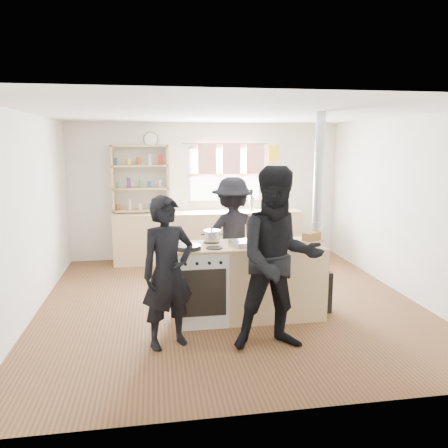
{
  "coord_description": "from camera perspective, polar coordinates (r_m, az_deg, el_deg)",
  "views": [
    {
      "loc": [
        -0.97,
        -5.57,
        2.12
      ],
      "look_at": [
        -0.09,
        -0.1,
        1.1
      ],
      "focal_mm": 35.0,
      "sensor_mm": 36.0,
      "label": 1
    }
  ],
  "objects": [
    {
      "name": "bread_board",
      "position": [
        5.47,
        11.36,
        -1.79
      ],
      "size": [
        0.34,
        0.3,
        0.12
      ],
      "color": "tan",
      "rests_on": "cooking_island"
    },
    {
      "name": "person_far",
      "position": [
        6.28,
        1.12,
        -1.43
      ],
      "size": [
        1.14,
        0.74,
        1.66
      ],
      "primitive_type": "imported",
      "rotation": [
        0.0,
        0.0,
        3.26
      ],
      "color": "black",
      "rests_on": "ground"
    },
    {
      "name": "person_near_right",
      "position": [
        4.51,
        7.17,
        -4.64
      ],
      "size": [
        0.95,
        0.75,
        1.91
      ],
      "primitive_type": "imported",
      "rotation": [
        0.0,
        0.0,
        -0.02
      ],
      "color": "black",
      "rests_on": "ground"
    },
    {
      "name": "thermos",
      "position": [
        8.06,
        3.62,
        2.69
      ],
      "size": [
        0.1,
        0.1,
        0.27
      ],
      "primitive_type": "cylinder",
      "color": "silver",
      "rests_on": "back_counter"
    },
    {
      "name": "stockpot_counter",
      "position": [
        5.42,
        6.83,
        -1.25
      ],
      "size": [
        0.29,
        0.29,
        0.22
      ],
      "color": "silver",
      "rests_on": "cooking_island"
    },
    {
      "name": "ground",
      "position": [
        6.04,
        0.71,
        -10.17
      ],
      "size": [
        5.0,
        5.0,
        0.01
      ],
      "primitive_type": "cube",
      "color": "brown",
      "rests_on": "ground"
    },
    {
      "name": "back_counter",
      "position": [
        8.02,
        -2.0,
        -1.58
      ],
      "size": [
        3.4,
        0.55,
        0.9
      ],
      "primitive_type": "cube",
      "color": "tan",
      "rests_on": "ground"
    },
    {
      "name": "stockpot_stove",
      "position": [
        5.37,
        -1.59,
        -1.57
      ],
      "size": [
        0.2,
        0.2,
        0.17
      ],
      "color": "silver",
      "rests_on": "cooking_island"
    },
    {
      "name": "person_near_left",
      "position": [
        4.6,
        -7.34,
        -6.3
      ],
      "size": [
        0.69,
        0.58,
        1.61
      ],
      "primitive_type": "imported",
      "rotation": [
        0.0,
        0.0,
        0.4
      ],
      "color": "black",
      "rests_on": "ground"
    },
    {
      "name": "shelving_unit",
      "position": [
        7.93,
        -10.84,
        5.87
      ],
      "size": [
        1.0,
        0.28,
        1.2
      ],
      "color": "tan",
      "rests_on": "back_counter"
    },
    {
      "name": "flue_heater",
      "position": [
        5.7,
        11.87,
        -4.78
      ],
      "size": [
        0.35,
        0.35,
        2.5
      ],
      "color": "black",
      "rests_on": "ground"
    },
    {
      "name": "cooking_island",
      "position": [
        5.4,
        3.25,
        -7.42
      ],
      "size": [
        1.97,
        0.64,
        0.93
      ],
      "color": "white",
      "rests_on": "ground"
    },
    {
      "name": "skillet_greens",
      "position": [
        5.02,
        -4.75,
        -2.99
      ],
      "size": [
        0.31,
        0.31,
        0.05
      ],
      "color": "black",
      "rests_on": "cooking_island"
    },
    {
      "name": "roast_tray",
      "position": [
        5.19,
        2.93,
        -2.44
      ],
      "size": [
        0.41,
        0.35,
        0.06
      ],
      "color": "silver",
      "rests_on": "cooking_island"
    }
  ]
}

